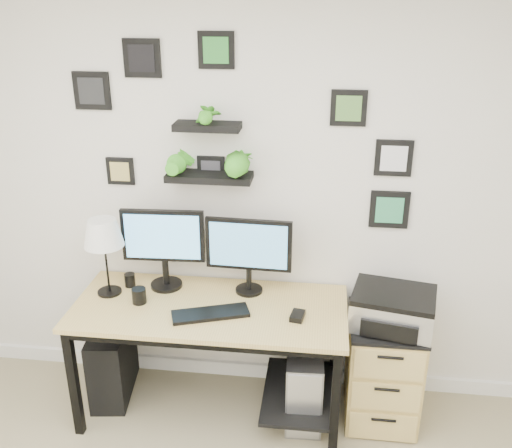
# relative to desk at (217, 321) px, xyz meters

# --- Properties ---
(room) EXTENTS (4.00, 4.00, 4.00)m
(room) POSITION_rel_desk_xyz_m (0.23, 0.32, -0.58)
(room) COLOR tan
(room) RESTS_ON ground
(desk) EXTENTS (1.60, 0.70, 0.75)m
(desk) POSITION_rel_desk_xyz_m (0.00, 0.00, 0.00)
(desk) COLOR tan
(desk) RESTS_ON ground
(monitor_left) EXTENTS (0.50, 0.20, 0.51)m
(monitor_left) POSITION_rel_desk_xyz_m (-0.35, 0.16, 0.42)
(monitor_left) COLOR black
(monitor_left) RESTS_ON desk
(monitor_right) EXTENTS (0.51, 0.17, 0.48)m
(monitor_right) POSITION_rel_desk_xyz_m (0.17, 0.16, 0.41)
(monitor_right) COLOR black
(monitor_right) RESTS_ON desk
(keyboard) EXTENTS (0.46, 0.28, 0.02)m
(keyboard) POSITION_rel_desk_xyz_m (-0.01, -0.14, 0.13)
(keyboard) COLOR black
(keyboard) RESTS_ON desk
(mouse) EXTENTS (0.09, 0.12, 0.03)m
(mouse) POSITION_rel_desk_xyz_m (0.48, -0.11, 0.14)
(mouse) COLOR black
(mouse) RESTS_ON desk
(table_lamp) EXTENTS (0.24, 0.24, 0.48)m
(table_lamp) POSITION_rel_desk_xyz_m (-0.67, 0.04, 0.51)
(table_lamp) COLOR black
(table_lamp) RESTS_ON desk
(mug) EXTENTS (0.08, 0.08, 0.09)m
(mug) POSITION_rel_desk_xyz_m (-0.45, -0.05, 0.17)
(mug) COLOR black
(mug) RESTS_ON desk
(pen_cup) EXTENTS (0.07, 0.07, 0.08)m
(pen_cup) POSITION_rel_desk_xyz_m (-0.57, 0.14, 0.17)
(pen_cup) COLOR black
(pen_cup) RESTS_ON desk
(pc_tower_black) EXTENTS (0.28, 0.51, 0.49)m
(pc_tower_black) POSITION_rel_desk_xyz_m (-0.71, 0.05, -0.38)
(pc_tower_black) COLOR black
(pc_tower_black) RESTS_ON ground
(pc_tower_grey) EXTENTS (0.23, 0.49, 0.48)m
(pc_tower_grey) POSITION_rel_desk_xyz_m (0.53, -0.00, -0.39)
(pc_tower_grey) COLOR gray
(pc_tower_grey) RESTS_ON ground
(file_cabinet) EXTENTS (0.43, 0.53, 0.67)m
(file_cabinet) POSITION_rel_desk_xyz_m (1.00, 0.06, -0.29)
(file_cabinet) COLOR tan
(file_cabinet) RESTS_ON ground
(printer) EXTENTS (0.51, 0.44, 0.21)m
(printer) POSITION_rel_desk_xyz_m (1.02, 0.02, 0.15)
(printer) COLOR silver
(printer) RESTS_ON file_cabinet
(wall_decor) EXTENTS (1.97, 0.18, 1.10)m
(wall_decor) POSITION_rel_desk_xyz_m (-0.01, 0.26, 1.04)
(wall_decor) COLOR black
(wall_decor) RESTS_ON ground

